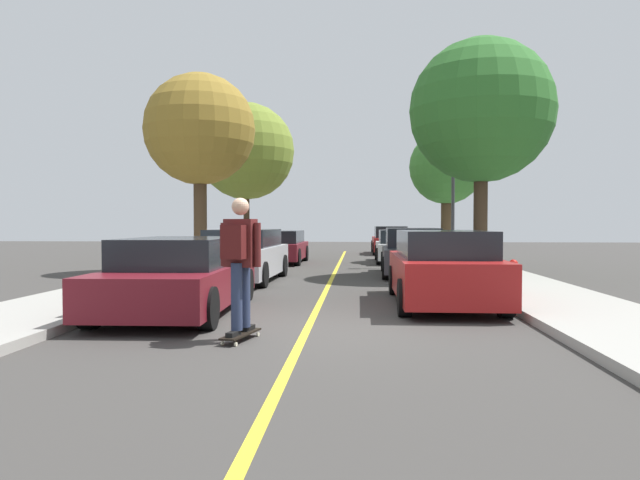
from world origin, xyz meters
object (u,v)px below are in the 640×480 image
object	(u,v)px
parked_car_left_near	(243,255)
fire_hydrant	(513,277)
street_tree_left_nearest	(200,130)
skateboarder	(239,256)
street_tree_right_near	(446,168)
streetlamp	(453,165)
parked_car_right_far	(399,247)
parked_car_right_nearest	(442,268)
parked_car_left_nearest	(180,276)
parked_car_right_near	(412,253)
parked_car_right_farthest	(390,240)
parked_car_left_far	(279,247)
skateboard	(241,334)
street_tree_left_near	(246,151)
street_tree_right_nearest	(481,112)

from	to	relation	value
parked_car_left_near	fire_hydrant	world-z (taller)	parked_car_left_near
parked_car_left_near	street_tree_left_nearest	distance (m)	5.07
parked_car_left_near	skateboarder	world-z (taller)	skateboarder
street_tree_right_near	skateboarder	bearing A→B (deg)	-107.67
streetlamp	fire_hydrant	bearing A→B (deg)	-91.59
parked_car_right_far	street_tree_right_near	xyz separation A→B (m)	(1.93, 0.52, 3.18)
parked_car_right_nearest	fire_hydrant	world-z (taller)	parked_car_right_nearest
parked_car_left_nearest	street_tree_left_nearest	xyz separation A→B (m)	(-1.93, 8.15, 3.88)
parked_car_right_near	parked_car_right_farthest	xyz separation A→B (m)	(-0.00, 12.20, 0.01)
parked_car_right_farthest	streetlamp	bearing A→B (deg)	-78.79
parked_car_left_far	street_tree_left_nearest	bearing A→B (deg)	-113.76
parked_car_right_far	fire_hydrant	size ratio (longest dim) A/B	6.09
parked_car_right_near	parked_car_right_far	world-z (taller)	parked_car_right_near
parked_car_right_nearest	parked_car_right_farthest	distance (m)	18.43
parked_car_right_far	fire_hydrant	world-z (taller)	parked_car_right_far
street_tree_left_nearest	street_tree_right_near	world-z (taller)	street_tree_left_nearest
parked_car_right_near	parked_car_right_far	bearing A→B (deg)	90.01
parked_car_left_near	skateboard	bearing A→B (deg)	-78.68
parked_car_right_nearest	parked_car_right_near	bearing A→B (deg)	89.99
parked_car_left_nearest	parked_car_right_nearest	world-z (taller)	parked_car_right_nearest
fire_hydrant	street_tree_right_near	bearing A→B (deg)	87.89
parked_car_left_nearest	parked_car_right_nearest	size ratio (longest dim) A/B	1.07
street_tree_right_near	street_tree_left_near	bearing A→B (deg)	166.89
parked_car_right_farthest	street_tree_left_near	distance (m)	8.80
street_tree_right_nearest	skateboard	bearing A→B (deg)	-118.39
parked_car_left_nearest	parked_car_left_far	bearing A→B (deg)	90.00
street_tree_left_nearest	fire_hydrant	world-z (taller)	street_tree_left_nearest
parked_car_right_farthest	parked_car_left_far	bearing A→B (deg)	-123.49
parked_car_right_nearest	street_tree_left_nearest	world-z (taller)	street_tree_left_nearest
parked_car_left_nearest	skateboard	size ratio (longest dim) A/B	5.39
parked_car_right_farthest	skateboard	bearing A→B (deg)	-98.19
parked_car_right_far	parked_car_left_nearest	bearing A→B (deg)	-109.77
parked_car_left_near	parked_car_left_far	bearing A→B (deg)	90.01
street_tree_right_near	parked_car_right_nearest	bearing A→B (deg)	-98.86
parked_car_right_far	street_tree_left_near	world-z (taller)	street_tree_left_near
parked_car_left_far	parked_car_right_nearest	size ratio (longest dim) A/B	0.96
fire_hydrant	skateboard	size ratio (longest dim) A/B	0.81
parked_car_right_nearest	skateboarder	xyz separation A→B (m)	(-3.18, -3.65, 0.42)
street_tree_right_nearest	parked_car_left_near	bearing A→B (deg)	-166.07
parked_car_right_near	fire_hydrant	distance (m)	5.81
skateboarder	parked_car_right_nearest	bearing A→B (deg)	48.90
parked_car_left_near	fire_hydrant	xyz separation A→B (m)	(6.23, -3.57, -0.21)
skateboarder	fire_hydrant	bearing A→B (deg)	42.31
street_tree_right_near	parked_car_right_farthest	bearing A→B (deg)	107.82
parked_car_left_nearest	parked_car_left_near	bearing A→B (deg)	89.98
parked_car_right_nearest	parked_car_right_far	size ratio (longest dim) A/B	1.03
street_tree_right_near	streetlamp	bearing A→B (deg)	-93.74
street_tree_right_nearest	streetlamp	size ratio (longest dim) A/B	1.09
parked_car_right_far	street_tree_left_near	distance (m)	8.26
street_tree_left_nearest	street_tree_left_near	distance (m)	7.54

